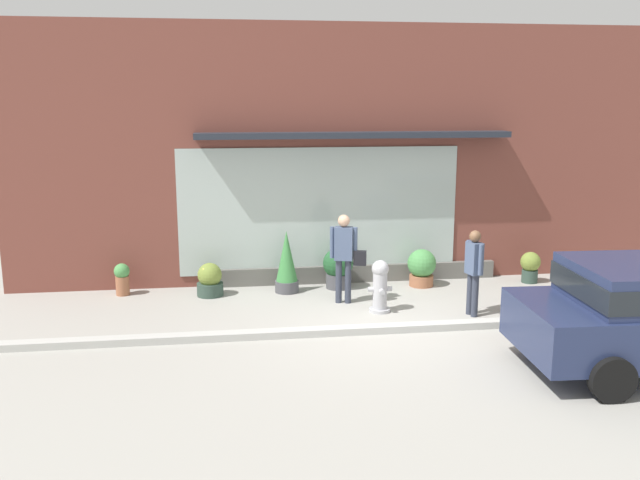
{
  "coord_description": "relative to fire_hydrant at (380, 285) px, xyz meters",
  "views": [
    {
      "loc": [
        -2.6,
        -10.69,
        3.82
      ],
      "look_at": [
        -0.93,
        1.2,
        1.3
      ],
      "focal_mm": 38.25,
      "sensor_mm": 36.0,
      "label": 1
    }
  ],
  "objects": [
    {
      "name": "potted_plant_window_center",
      "position": [
        -4.77,
        1.74,
        -0.15
      ],
      "size": [
        0.3,
        0.3,
        0.63
      ],
      "color": "#9E6042",
      "rests_on": "ground_plane"
    },
    {
      "name": "storefront",
      "position": [
        -0.13,
        2.3,
        2.09
      ],
      "size": [
        14.0,
        0.81,
        5.28
      ],
      "color": "brown",
      "rests_on": "ground_plane"
    },
    {
      "name": "potted_plant_by_entrance",
      "position": [
        1.24,
        1.57,
        -0.1
      ],
      "size": [
        0.59,
        0.59,
        0.77
      ],
      "color": "#9E6042",
      "rests_on": "ground_plane"
    },
    {
      "name": "pedestrian_passerby",
      "position": [
        1.58,
        -0.44,
        0.4
      ],
      "size": [
        0.26,
        0.46,
        1.54
      ],
      "rotation": [
        0.0,
        0.0,
        4.94
      ],
      "color": "#333847",
      "rests_on": "ground_plane"
    },
    {
      "name": "potted_plant_corner_tall",
      "position": [
        -1.55,
        1.51,
        0.1
      ],
      "size": [
        0.47,
        0.47,
        1.24
      ],
      "color": "#4C4C51",
      "rests_on": "ground_plane"
    },
    {
      "name": "curb_strip",
      "position": [
        -0.12,
        -1.09,
        -0.43
      ],
      "size": [
        14.0,
        0.24,
        0.12
      ],
      "primitive_type": "cube",
      "color": "#B2B2AD",
      "rests_on": "ground_plane"
    },
    {
      "name": "potted_plant_trailing_edge",
      "position": [
        -0.49,
        1.65,
        -0.05
      ],
      "size": [
        0.62,
        0.62,
        0.83
      ],
      "color": "#4C4C51",
      "rests_on": "ground_plane"
    },
    {
      "name": "fire_hydrant",
      "position": [
        0.0,
        0.0,
        0.0
      ],
      "size": [
        0.44,
        0.41,
        0.96
      ],
      "color": "#B2B2B7",
      "rests_on": "ground_plane"
    },
    {
      "name": "potted_plant_window_right",
      "position": [
        -3.07,
        1.46,
        -0.18
      ],
      "size": [
        0.51,
        0.51,
        0.65
      ],
      "color": "#33473D",
      "rests_on": "ground_plane"
    },
    {
      "name": "ground_plane",
      "position": [
        -0.12,
        -0.89,
        -0.49
      ],
      "size": [
        60.0,
        60.0,
        0.0
      ],
      "primitive_type": "plane",
      "color": "#9E9B93"
    },
    {
      "name": "pedestrian_with_handbag",
      "position": [
        -0.54,
        0.62,
        0.5
      ],
      "size": [
        0.67,
        0.32,
        1.69
      ],
      "rotation": [
        0.0,
        0.0,
        6.01
      ],
      "color": "#333847",
      "rests_on": "ground_plane"
    },
    {
      "name": "potted_plant_low_front",
      "position": [
        3.57,
        1.51,
        -0.14
      ],
      "size": [
        0.42,
        0.42,
        0.65
      ],
      "color": "#33473D",
      "rests_on": "ground_plane"
    }
  ]
}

